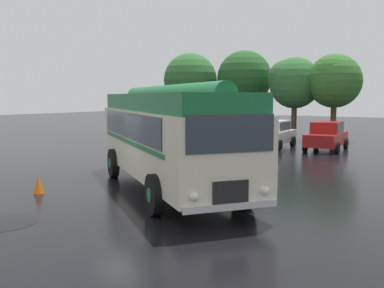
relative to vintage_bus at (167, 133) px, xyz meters
name	(u,v)px	position (x,y,z in m)	size (l,w,h in m)	color
ground_plane	(146,193)	(-0.26, -0.83, -1.89)	(120.00, 120.00, 0.00)	black
vintage_bus	(167,133)	(0.00, 0.00, 0.00)	(9.57, 7.94, 3.49)	silver
car_near_left	(233,132)	(-4.88, 13.65, -1.05)	(2.22, 4.32, 1.66)	navy
car_mid_left	(273,134)	(-2.07, 13.53, -1.05)	(2.18, 4.31, 1.66)	silver
car_mid_right	(327,136)	(1.09, 13.97, -1.05)	(2.23, 4.33, 1.66)	maroon
tree_far_left	(192,79)	(-11.89, 19.35, 2.66)	(4.44, 4.44, 6.71)	#4C3823
tree_left_of_centre	(245,78)	(-7.65, 20.67, 2.70)	(4.37, 4.37, 6.78)	#4C3823
tree_centre	(292,82)	(-3.17, 19.44, 2.28)	(3.74, 3.70, 5.95)	#4C3823
tree_right_of_centre	(334,79)	(-0.27, 19.74, 2.41)	(3.76, 3.76, 6.08)	#4C3823
traffic_cone	(38,185)	(-3.07, -2.84, -1.62)	(0.36, 0.36, 0.55)	orange
puddle_patch	(2,223)	(-0.98, -5.55, -1.89)	(1.69, 1.69, 0.01)	black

